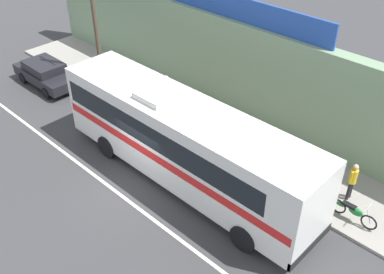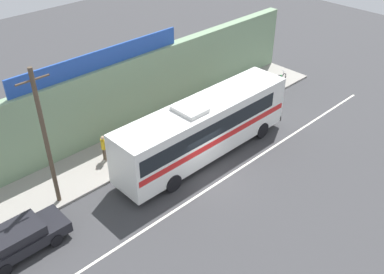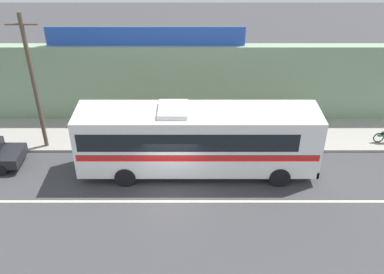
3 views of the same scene
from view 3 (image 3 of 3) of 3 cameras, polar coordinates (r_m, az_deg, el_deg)
ground_plane at (r=21.48m, az=-2.56°, el=-7.10°), size 70.00×70.00×0.00m
sidewalk_slab at (r=25.68m, az=-2.08°, el=0.35°), size 30.00×3.60×0.14m
storefront_facade at (r=26.47m, az=-2.02°, el=7.10°), size 30.00×0.70×4.80m
storefront_billboard at (r=25.49m, az=-5.97°, el=13.10°), size 11.44×0.12×1.10m
road_center_stripe at (r=20.86m, az=-2.65°, el=-8.48°), size 30.00×0.14×0.01m
intercity_bus at (r=21.59m, az=0.69°, el=-0.09°), size 11.97×2.66×3.78m
utility_pole at (r=24.09m, az=-19.98°, el=6.84°), size 1.60×0.22×7.57m
motorcycle_purple at (r=25.38m, az=14.92°, el=0.07°), size 1.83×0.56×0.94m
pedestrian_far_right at (r=25.51m, az=-9.93°, el=2.35°), size 0.30×0.48×1.69m
pedestrian_far_left at (r=25.79m, az=13.19°, el=2.27°), size 0.30×0.48×1.66m
pedestrian_by_curb at (r=24.82m, az=-4.64°, el=1.94°), size 0.30×0.48×1.72m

